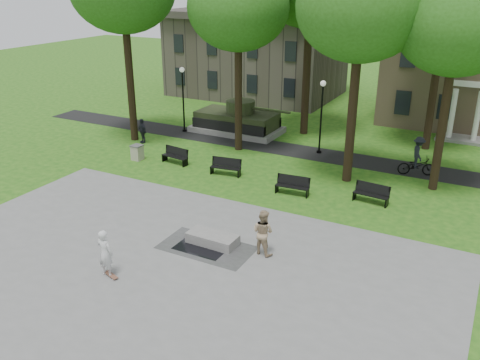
% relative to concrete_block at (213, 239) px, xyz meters
% --- Properties ---
extents(ground, '(120.00, 120.00, 0.00)m').
position_rel_concrete_block_xyz_m(ground, '(-0.54, 1.35, -0.24)').
color(ground, '#1E5413').
rests_on(ground, ground).
extents(plaza, '(22.00, 16.00, 0.02)m').
position_rel_concrete_block_xyz_m(plaza, '(-0.54, -3.65, -0.23)').
color(plaza, gray).
rests_on(plaza, ground).
extents(footpath, '(44.00, 2.60, 0.01)m').
position_rel_concrete_block_xyz_m(footpath, '(-0.54, 13.35, -0.24)').
color(footpath, black).
rests_on(footpath, ground).
extents(building_left, '(15.00, 10.00, 7.20)m').
position_rel_concrete_block_xyz_m(building_left, '(-11.54, 27.85, 3.35)').
color(building_left, '#4C443D').
rests_on(building_left, ground).
extents(tree_1, '(6.20, 6.20, 11.63)m').
position_rel_concrete_block_xyz_m(tree_1, '(-5.04, 11.85, 8.71)').
color(tree_1, black).
rests_on(tree_1, ground).
extents(tree_2, '(6.60, 6.60, 12.16)m').
position_rel_concrete_block_xyz_m(tree_2, '(2.96, 9.85, 9.07)').
color(tree_2, black).
rests_on(tree_2, ground).
extents(tree_3, '(6.00, 6.00, 11.19)m').
position_rel_concrete_block_xyz_m(tree_3, '(7.46, 10.85, 8.35)').
color(tree_3, black).
rests_on(tree_3, ground).
extents(lamp_left, '(0.36, 0.36, 4.73)m').
position_rel_concrete_block_xyz_m(lamp_left, '(-10.54, 13.65, 2.55)').
color(lamp_left, black).
rests_on(lamp_left, ground).
extents(lamp_mid, '(0.36, 0.36, 4.73)m').
position_rel_concrete_block_xyz_m(lamp_mid, '(-0.04, 13.65, 2.55)').
color(lamp_mid, black).
rests_on(lamp_mid, ground).
extents(tank_monument, '(7.45, 3.40, 2.40)m').
position_rel_concrete_block_xyz_m(tank_monument, '(-6.99, 15.35, 0.61)').
color(tank_monument, gray).
rests_on(tank_monument, ground).
extents(puddle, '(2.20, 1.20, 0.00)m').
position_rel_concrete_block_xyz_m(puddle, '(-0.24, -0.63, -0.22)').
color(puddle, black).
rests_on(puddle, plaza).
extents(concrete_block, '(2.21, 1.03, 0.45)m').
position_rel_concrete_block_xyz_m(concrete_block, '(0.00, 0.00, 0.00)').
color(concrete_block, gray).
rests_on(concrete_block, plaza).
extents(skateboard, '(0.80, 0.43, 0.07)m').
position_rel_concrete_block_xyz_m(skateboard, '(-2.15, -4.05, -0.19)').
color(skateboard, brown).
rests_on(skateboard, plaza).
extents(skateboarder, '(0.73, 0.50, 1.92)m').
position_rel_concrete_block_xyz_m(skateboarder, '(-2.34, -4.02, 0.74)').
color(skateboarder, silver).
rests_on(skateboarder, plaza).
extents(friend_watching, '(1.08, 0.91, 1.96)m').
position_rel_concrete_block_xyz_m(friend_watching, '(2.26, 0.27, 0.76)').
color(friend_watching, tan).
rests_on(friend_watching, plaza).
extents(pedestrian_walker, '(1.08, 0.79, 1.70)m').
position_rel_concrete_block_xyz_m(pedestrian_walker, '(-11.57, 10.03, 0.61)').
color(pedestrian_walker, black).
rests_on(pedestrian_walker, ground).
extents(cyclist, '(2.23, 1.44, 2.29)m').
position_rel_concrete_block_xyz_m(cyclist, '(6.25, 12.55, 0.69)').
color(cyclist, black).
rests_on(cyclist, ground).
extents(park_bench_0, '(1.85, 0.77, 1.00)m').
position_rel_concrete_block_xyz_m(park_bench_0, '(-7.20, 7.67, 0.28)').
color(park_bench_0, black).
rests_on(park_bench_0, ground).
extents(park_bench_1, '(1.85, 0.78, 1.00)m').
position_rel_concrete_block_xyz_m(park_bench_1, '(-3.49, 7.43, 0.28)').
color(park_bench_1, black).
rests_on(park_bench_1, ground).
extents(park_bench_2, '(1.83, 0.66, 1.00)m').
position_rel_concrete_block_xyz_m(park_bench_2, '(1.00, 6.62, 0.28)').
color(park_bench_2, black).
rests_on(park_bench_2, ground).
extents(park_bench_3, '(1.84, 0.69, 1.00)m').
position_rel_concrete_block_xyz_m(park_bench_3, '(4.94, 7.49, 0.28)').
color(park_bench_3, black).
rests_on(park_bench_3, ground).
extents(trash_bin, '(0.67, 0.67, 0.96)m').
position_rel_concrete_block_xyz_m(trash_bin, '(-9.67, 7.06, 0.24)').
color(trash_bin, '#B4AD94').
rests_on(trash_bin, ground).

